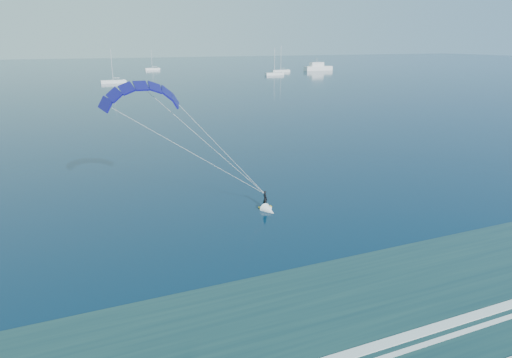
{
  "coord_description": "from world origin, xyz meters",
  "views": [
    {
      "loc": [
        -7.77,
        -6.99,
        15.73
      ],
      "look_at": [
        6.31,
        25.65,
        4.91
      ],
      "focal_mm": 32.0,
      "sensor_mm": 36.0,
      "label": 1
    }
  ],
  "objects": [
    {
      "name": "motor_yacht",
      "position": [
        124.14,
        213.92,
        1.72
      ],
      "size": [
        15.82,
        4.22,
        6.43
      ],
      "color": "white",
      "rests_on": "ground"
    },
    {
      "name": "kitesurfer_rig",
      "position": [
        3.55,
        28.85,
        7.16
      ],
      "size": [
        16.73,
        6.47,
        13.96
      ],
      "color": "yellow",
      "rests_on": "ground"
    },
    {
      "name": "sailboat_6",
      "position": [
        87.34,
        191.66,
        0.68
      ],
      "size": [
        9.08,
        2.4,
        12.26
      ],
      "color": "white",
      "rests_on": "ground"
    },
    {
      "name": "sailboat_5",
      "position": [
        99.55,
        209.61,
        0.69
      ],
      "size": [
        9.68,
        2.4,
        13.08
      ],
      "color": "white",
      "rests_on": "ground"
    },
    {
      "name": "sailboat_4",
      "position": [
        41.87,
        252.76,
        0.68
      ],
      "size": [
        7.9,
        2.4,
        10.85
      ],
      "color": "white",
      "rests_on": "ground"
    },
    {
      "name": "sailboat_3",
      "position": [
        12.36,
        178.05,
        0.69
      ],
      "size": [
        9.15,
        2.4,
        12.64
      ],
      "color": "white",
      "rests_on": "ground"
    }
  ]
}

